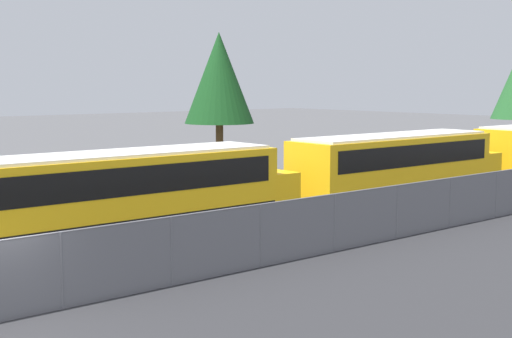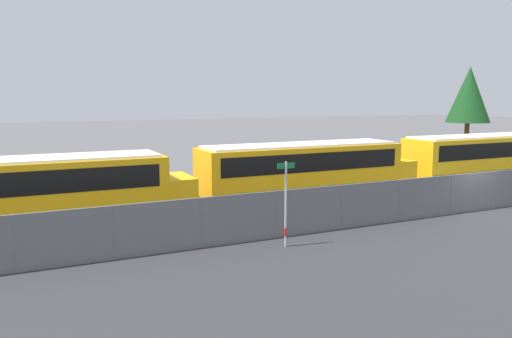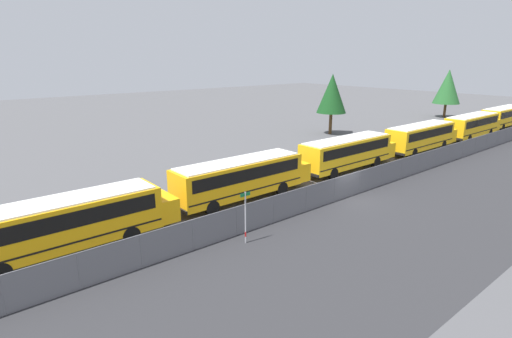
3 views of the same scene
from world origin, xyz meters
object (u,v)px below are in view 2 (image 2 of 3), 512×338
(tree_0, at_px, (469,95))
(school_bus_3, at_px, (305,168))
(school_bus_4, at_px, (484,155))
(street_sign, at_px, (286,202))
(school_bus_2, at_px, (35,190))

(tree_0, bearing_deg, school_bus_3, -152.95)
(school_bus_4, relative_size, street_sign, 3.79)
(school_bus_2, bearing_deg, school_bus_3, 2.86)
(school_bus_2, height_order, street_sign, street_sign)
(street_sign, bearing_deg, tree_0, 32.36)
(street_sign, bearing_deg, school_bus_4, 19.37)
(school_bus_2, height_order, school_bus_4, same)
(school_bus_4, bearing_deg, school_bus_2, -178.42)
(street_sign, bearing_deg, school_bus_2, 146.67)
(school_bus_2, distance_m, school_bus_3, 12.49)
(street_sign, bearing_deg, school_bus_3, 53.62)
(school_bus_3, height_order, school_bus_4, same)
(school_bus_2, relative_size, school_bus_3, 1.00)
(school_bus_2, distance_m, street_sign, 9.69)
(tree_0, bearing_deg, street_sign, -147.64)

